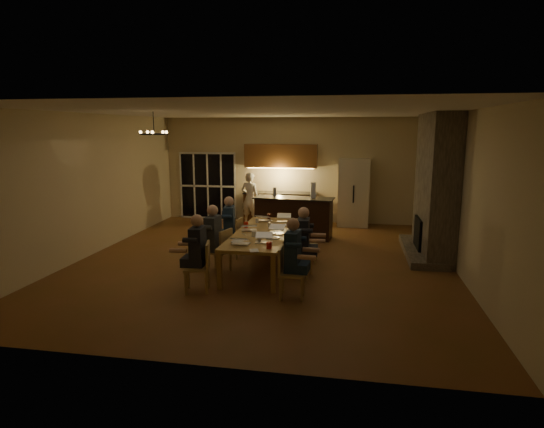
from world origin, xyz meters
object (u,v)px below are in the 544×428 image
Objects in this scene: bar_island at (294,218)px; chair_left_mid at (218,251)px; mug_back at (257,221)px; can_silver at (259,237)px; redcup_mid at (246,225)px; mug_mid at (269,225)px; standing_person at (250,198)px; laptop_f at (284,217)px; chair_right_mid at (300,254)px; plate_near at (273,238)px; person_left_far at (229,227)px; laptop_d at (276,228)px; refrigerator at (354,192)px; mug_front at (254,234)px; plate_far at (288,225)px; laptop_e at (264,216)px; chair_right_near at (292,273)px; bar_blender at (313,190)px; redcup_near at (269,245)px; chandelier at (154,134)px; plate_left at (237,242)px; chair_left_far at (231,238)px; laptop_c at (249,225)px; chair_right_far at (308,242)px; chair_left_near at (197,267)px; laptop_a at (241,238)px; person_right_mid at (303,242)px; person_left_near at (198,252)px; can_cola at (269,216)px; bar_bottle at (275,192)px; person_right_near at (293,258)px; dining_table at (263,249)px.

bar_island is 3.40m from chair_left_mid.
mug_back is 1.64m from can_silver.
mug_mid is at bearing 14.92° from redcup_mid.
standing_person reaches higher than laptop_f.
plate_near is at bearing 98.97° from chair_right_mid.
person_left_far reaches higher than laptop_d.
refrigerator reaches higher than standing_person.
mug_front reaches higher than plate_far.
chair_right_near is at bearing 117.94° from laptop_e.
chair_left_mid is 2.20× the size of bar_blender.
laptop_f reaches higher than can_silver.
mug_front is 0.37× the size of plate_near.
redcup_mid is (-0.82, 1.65, 0.00)m from redcup_near.
chandelier is 4.69× the size of can_silver.
plate_near is at bearing 35.55° from plate_left.
laptop_c is (0.54, -0.51, 0.42)m from chair_left_far.
chair_left_far is 3.27× the size of plate_near.
bar_blender is at bearing 73.41° from plate_left.
laptop_d is at bearing 136.92° from chair_right_far.
redcup_near is (0.08, -3.99, 0.27)m from bar_island.
laptop_e is 2.67× the size of can_silver.
laptop_f is at bearing 76.80° from mug_front.
laptop_a is at bearing 118.09° from chair_left_near.
person_right_mid is 1.29m from plate_left.
chandelier is at bearing -138.41° from person_left_near.
laptop_c reaches higher than chair_right_near.
redcup_mid is 1.00× the size of can_cola.
laptop_c is at bearing 90.76° from plate_left.
person_right_mid is at bearing -47.96° from mug_back.
chandelier is (-2.48, -2.95, 2.21)m from bar_island.
chair_right_mid is 5.16m from standing_person.
bar_bottle is (-0.04, 3.89, 0.34)m from laptop_a.
person_right_near is (-0.00, 0.08, 0.24)m from chair_right_near.
laptop_f is at bearing 92.48° from redcup_near.
person_left_near is at bearing -102.54° from redcup_mid.
plate_far is 1.03× the size of bar_bottle.
chair_left_far is 2.78× the size of laptop_c.
mug_mid is at bearing 18.28° from chandelier.
person_right_near reaches higher than chair_left_far.
chair_right_far is 8.90× the size of mug_back.
chair_left_far is at bearing 109.59° from plate_left.
person_left_far is 5.07× the size of plate_near.
person_left_far reaches higher than redcup_near.
person_left_far reaches higher than redcup_mid.
standing_person reaches higher than can_silver.
chair_right_far is 0.98m from laptop_d.
dining_table is at bearing 31.75° from person_right_near.
redcup_near is at bearing -22.06° from chandelier.
redcup_mid is at bearing -106.83° from can_cola.
chair_left_far is 1.30m from laptop_f.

